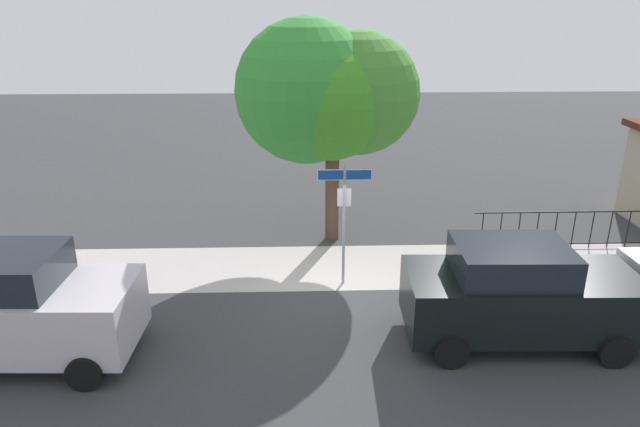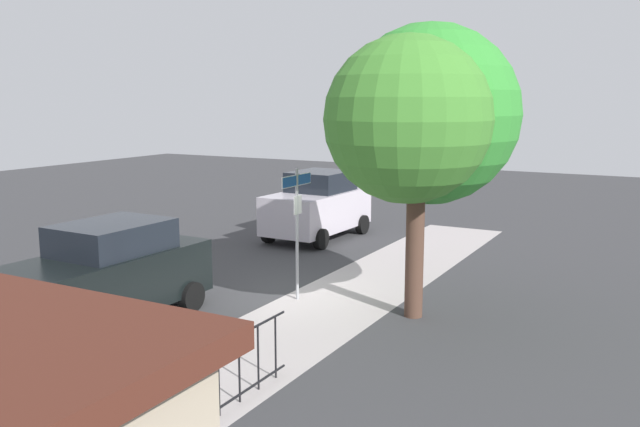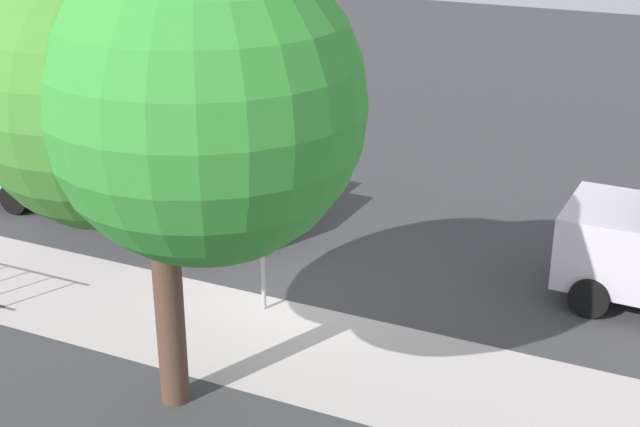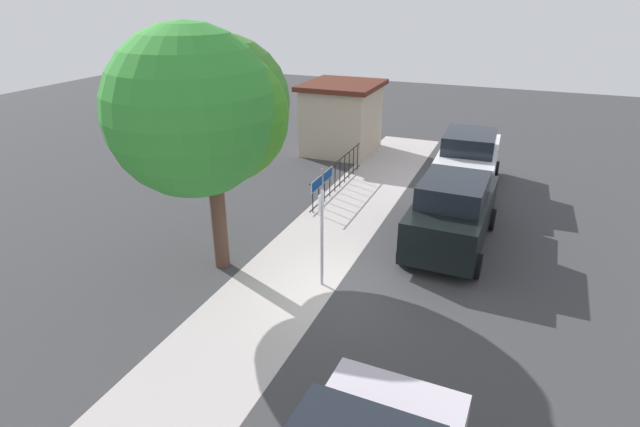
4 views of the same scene
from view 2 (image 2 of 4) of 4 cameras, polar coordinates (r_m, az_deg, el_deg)
The scene contains 7 objects.
ground_plane at distance 15.66m, azimuth -2.94°, elevation -6.97°, with size 60.00×60.00×0.00m, color #38383A.
sidewalk_strip at distance 13.39m, azimuth -2.67°, elevation -9.90°, with size 24.00×2.60×0.00m, color #AFA5A4.
street_sign at distance 14.86m, azimuth -1.98°, elevation 0.34°, with size 1.23×0.07×2.99m.
shade_tree at distance 13.82m, azimuth 8.36°, elevation 8.03°, with size 4.87×3.79×6.07m.
car_silver at distance 21.75m, azimuth -0.19°, elevation 0.68°, with size 4.12×2.25×2.18m.
car_black at distance 14.14m, azimuth -17.85°, elevation -4.98°, with size 4.55×2.19×2.05m.
iron_fence at distance 9.38m, azimuth -11.55°, elevation -15.32°, with size 5.05×0.04×1.07m.
Camera 2 is at (12.76, 7.88, 4.51)m, focal length 37.48 mm.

